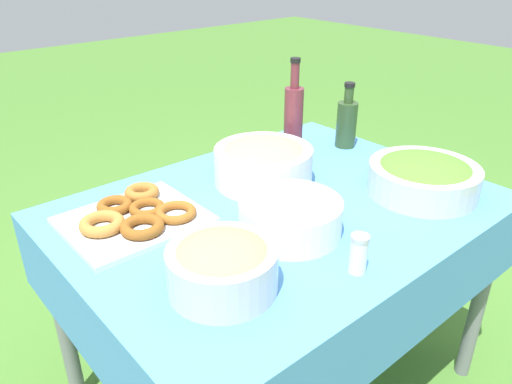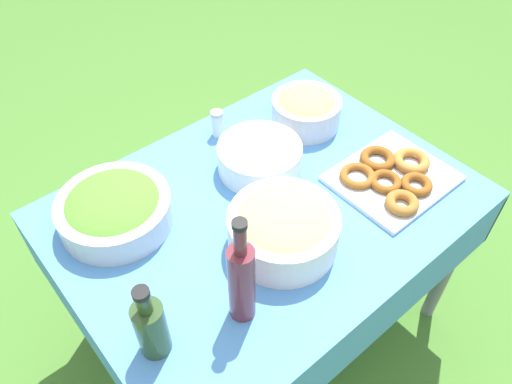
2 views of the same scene
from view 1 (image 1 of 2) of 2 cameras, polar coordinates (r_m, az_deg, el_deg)
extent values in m
plane|color=#477A2D|center=(1.95, 2.29, -21.01)|extent=(14.00, 14.00, 0.00)
cube|color=#4C8CD1|center=(1.49, 2.79, -1.92)|extent=(1.26, 0.94, 0.02)
cube|color=#4C8CD1|center=(1.33, 16.95, -13.87)|extent=(1.26, 0.01, 0.22)
cube|color=#4C8CD1|center=(1.88, -7.04, 0.00)|extent=(1.26, 0.01, 0.22)
cube|color=#4C8CD1|center=(1.30, -18.63, -15.27)|extent=(0.01, 0.94, 0.22)
cube|color=#4C8CD1|center=(1.98, 15.93, 0.68)|extent=(0.01, 0.94, 0.22)
cylinder|color=slate|center=(1.91, 24.28, -10.69)|extent=(0.05, 0.05, 0.72)
cylinder|color=slate|center=(1.77, -21.29, -13.26)|extent=(0.05, 0.05, 0.72)
cylinder|color=slate|center=(2.28, 5.95, -1.83)|extent=(0.05, 0.05, 0.72)
cylinder|color=silver|center=(1.62, 18.56, 1.36)|extent=(0.34, 0.34, 0.09)
ellipsoid|color=#51892D|center=(1.61, 18.73, 2.40)|extent=(0.30, 0.30, 0.07)
cylinder|color=white|center=(1.60, 0.85, 3.05)|extent=(0.31, 0.31, 0.12)
ellipsoid|color=tan|center=(1.59, 0.86, 4.53)|extent=(0.28, 0.28, 0.07)
cube|color=silver|center=(1.43, -13.79, -3.19)|extent=(0.37, 0.31, 0.02)
torus|color=brown|center=(1.35, -12.88, -3.87)|extent=(0.16, 0.16, 0.03)
torus|color=brown|center=(1.44, -12.34, -1.80)|extent=(0.13, 0.13, 0.02)
torus|color=#93561E|center=(1.41, -9.16, -2.31)|extent=(0.16, 0.16, 0.03)
torus|color=brown|center=(1.48, -15.86, -1.49)|extent=(0.14, 0.14, 0.03)
torus|color=#A36628|center=(1.53, -12.92, -0.01)|extent=(0.11, 0.11, 0.03)
torus|color=#B27533|center=(1.39, -17.19, -3.49)|extent=(0.17, 0.17, 0.03)
cylinder|color=white|center=(1.35, 3.87, -4.44)|extent=(0.28, 0.28, 0.01)
cylinder|color=white|center=(1.34, 3.89, -4.00)|extent=(0.28, 0.28, 0.01)
cylinder|color=white|center=(1.34, 3.90, -3.56)|extent=(0.28, 0.28, 0.01)
cylinder|color=white|center=(1.33, 3.92, -3.12)|extent=(0.28, 0.28, 0.01)
cylinder|color=white|center=(1.33, 3.93, -2.67)|extent=(0.28, 0.28, 0.01)
cylinder|color=white|center=(1.32, 3.95, -2.21)|extent=(0.28, 0.28, 0.01)
cylinder|color=white|center=(1.31, 3.97, -1.76)|extent=(0.28, 0.28, 0.01)
cylinder|color=white|center=(1.31, 3.98, -1.29)|extent=(0.28, 0.28, 0.01)
cylinder|color=#2D4723|center=(1.92, 10.29, 7.58)|extent=(0.08, 0.08, 0.17)
cylinder|color=#2D4723|center=(1.89, 10.58, 10.87)|extent=(0.03, 0.03, 0.06)
cylinder|color=black|center=(1.88, 10.67, 11.96)|extent=(0.04, 0.04, 0.01)
cylinder|color=maroon|center=(1.79, 4.28, 7.86)|extent=(0.07, 0.07, 0.25)
cylinder|color=maroon|center=(1.74, 4.48, 13.15)|extent=(0.03, 0.03, 0.09)
cylinder|color=black|center=(1.73, 4.54, 14.80)|extent=(0.03, 0.03, 0.02)
cylinder|color=silver|center=(1.12, -3.86, -8.83)|extent=(0.25, 0.25, 0.10)
ellipsoid|color=tan|center=(1.10, -3.92, -7.21)|extent=(0.22, 0.22, 0.07)
cylinder|color=white|center=(1.20, 11.62, -7.18)|extent=(0.04, 0.04, 0.09)
cylinder|color=silver|center=(1.18, 11.84, -5.17)|extent=(0.04, 0.04, 0.01)
camera|label=2|loc=(2.41, 2.76, 37.28)|focal=35.00mm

